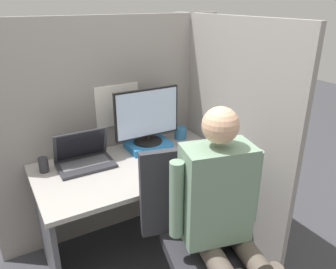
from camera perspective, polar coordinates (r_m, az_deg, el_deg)
The scene contains 13 objects.
cubicle_panel_back at distance 2.50m, azimuth -9.46°, elevation 0.63°, with size 1.81×0.05×1.65m.
cubicle_panel_right at distance 2.45m, azimuth 9.50°, elevation 0.09°, with size 0.04×1.36×1.65m.
desk at distance 2.31m, azimuth -5.53°, elevation -9.24°, with size 1.31×0.72×0.72m.
paper_box at distance 2.43m, azimuth -3.50°, elevation -1.83°, with size 0.31×0.22×0.05m.
monitor at distance 2.35m, azimuth -3.66°, elevation 3.20°, with size 0.49×0.21×0.40m.
laptop at distance 2.24m, azimuth -14.34°, elevation -4.11°, with size 0.36×0.24×0.24m.
mouse at distance 2.07m, azimuth -4.37°, elevation -6.74°, with size 0.06×0.05×0.03m.
stapler at distance 2.43m, azimuth 6.34°, elevation -2.01°, with size 0.04×0.14×0.05m.
carrot_toy at distance 2.13m, azimuth 0.39°, elevation -5.58°, with size 0.04×0.16×0.04m.
office_chair at distance 1.90m, azimuth 5.32°, elevation -17.22°, with size 0.56×0.61×1.01m.
person at distance 1.69m, azimuth 9.75°, elevation -13.70°, with size 0.47×0.47×1.31m.
coffee_mug at distance 2.59m, azimuth 2.15°, elevation 0.31°, with size 0.10×0.10×0.09m.
pen_cup at distance 2.24m, azimuth -20.86°, elevation -4.96°, with size 0.06×0.06×0.10m.
Camera 1 is at (-0.78, -1.45, 1.75)m, focal length 35.00 mm.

